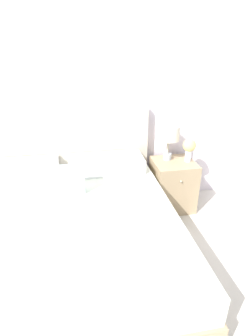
{
  "coord_description": "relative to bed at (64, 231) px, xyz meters",
  "views": [
    {
      "loc": [
        0.2,
        -2.73,
        1.71
      ],
      "look_at": [
        0.59,
        -0.53,
        0.68
      ],
      "focal_mm": 28.0,
      "sensor_mm": 36.0,
      "label": 1
    }
  ],
  "objects": [
    {
      "name": "wall_back",
      "position": [
        0.0,
        0.96,
        1.0
      ],
      "size": [
        8.0,
        0.06,
        2.6
      ],
      "color": "white",
      "rests_on": "ground_plane"
    },
    {
      "name": "nightstand",
      "position": [
        1.19,
        0.65,
        -0.01
      ],
      "size": [
        0.45,
        0.46,
        0.57
      ],
      "color": "tan",
      "rests_on": "ground_plane"
    },
    {
      "name": "ground_plane",
      "position": [
        0.0,
        0.89,
        -0.3
      ],
      "size": [
        12.0,
        12.0,
        0.0
      ],
      "primitive_type": "plane",
      "color": "silver"
    },
    {
      "name": "flower_vase",
      "position": [
        1.34,
        0.64,
        0.43
      ],
      "size": [
        0.14,
        0.14,
        0.25
      ],
      "color": "white",
      "rests_on": "nightstand"
    },
    {
      "name": "table_lamp",
      "position": [
        1.13,
        0.73,
        0.56
      ],
      "size": [
        0.23,
        0.23,
        0.38
      ],
      "color": "#A8B2BC",
      "rests_on": "nightstand"
    },
    {
      "name": "bed",
      "position": [
        0.0,
        0.0,
        0.0
      ],
      "size": [
        1.85,
        1.93,
        1.15
      ],
      "color": "tan",
      "rests_on": "ground_plane"
    }
  ]
}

